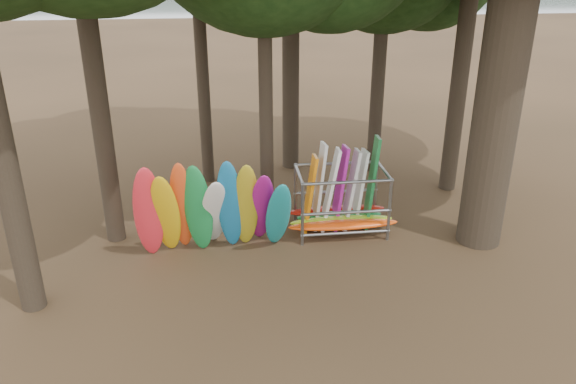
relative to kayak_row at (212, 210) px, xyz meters
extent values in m
plane|color=#47331E|center=(2.64, -0.60, -1.37)|extent=(120.00, 120.00, 0.00)
plane|color=gray|center=(2.64, 59.40, -1.37)|extent=(160.00, 160.00, 0.00)
cylinder|color=black|center=(-2.83, 1.36, 5.25)|extent=(0.52, 0.52, 13.23)
cylinder|color=black|center=(-0.19, 5.60, 4.54)|extent=(0.42, 0.42, 11.81)
cylinder|color=black|center=(6.02, 5.88, 3.41)|extent=(0.49, 0.49, 9.55)
cylinder|color=black|center=(1.66, 2.05, 3.87)|extent=(0.40, 0.40, 10.47)
cylinder|color=black|center=(7.57, -0.05, 5.01)|extent=(1.21, 1.21, 12.75)
ellipsoid|color=red|center=(-1.63, -0.11, 0.07)|extent=(0.92, 1.23, 2.96)
ellipsoid|color=gold|center=(-1.21, -0.03, -0.04)|extent=(0.77, 1.44, 2.76)
ellipsoid|color=#F04C1C|center=(-0.78, 0.13, 0.09)|extent=(0.69, 1.39, 3.01)
ellipsoid|color=#187E3A|center=(-0.36, 0.03, 0.04)|extent=(0.87, 1.17, 2.89)
ellipsoid|color=silver|center=(0.06, 0.15, -0.15)|extent=(0.95, 1.84, 2.57)
ellipsoid|color=#166DA4|center=(0.49, -0.04, 0.12)|extent=(0.78, 1.51, 3.09)
ellipsoid|color=#AF9A1D|center=(0.91, -0.02, 0.07)|extent=(0.73, 1.53, 2.98)
ellipsoid|color=#971375|center=(1.34, 0.10, -0.07)|extent=(0.72, 1.92, 2.74)
ellipsoid|color=#158086|center=(1.76, -0.16, -0.18)|extent=(0.78, 1.68, 2.53)
ellipsoid|color=#F44A0D|center=(3.74, 0.59, -0.95)|extent=(3.24, 0.55, 0.24)
ellipsoid|color=#AEDB1D|center=(3.74, 0.85, -0.95)|extent=(3.08, 0.55, 0.24)
ellipsoid|color=#1B7D3E|center=(3.74, 1.19, -0.95)|extent=(2.59, 0.55, 0.24)
ellipsoid|color=#B1180D|center=(3.74, 1.57, -0.95)|extent=(3.02, 0.55, 0.24)
cube|color=orange|center=(2.82, 1.19, -0.21)|extent=(0.44, 0.76, 2.34)
cube|color=silver|center=(3.13, 1.36, -0.05)|extent=(0.43, 0.80, 2.65)
cube|color=white|center=(3.43, 1.20, -0.11)|extent=(0.60, 0.75, 2.52)
cube|color=#A51B90|center=(3.74, 1.27, -0.10)|extent=(0.46, 0.79, 2.56)
cube|color=silver|center=(4.04, 1.18, -0.14)|extent=(0.49, 0.77, 2.47)
cube|color=white|center=(4.35, 1.37, -0.18)|extent=(0.45, 0.78, 2.39)
cube|color=#16662E|center=(4.65, 1.14, 0.05)|extent=(0.43, 0.78, 2.86)
camera|label=1|loc=(0.38, -13.65, 6.37)|focal=35.00mm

